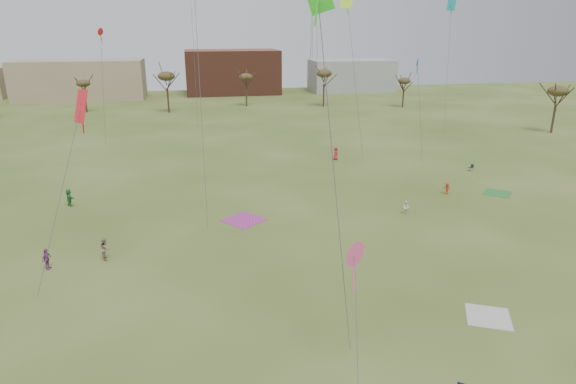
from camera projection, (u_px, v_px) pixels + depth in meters
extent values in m
plane|color=#3B4F18|center=(327.00, 341.00, 29.51)|extent=(260.00, 260.00, 0.00)
imported|color=#937C5D|center=(105.00, 249.00, 39.73)|extent=(0.83, 0.98, 1.79)
imported|color=#BD3923|center=(447.00, 188.00, 55.35)|extent=(0.91, 1.06, 1.43)
imported|color=#8E3B87|center=(47.00, 259.00, 38.05)|extent=(0.73, 1.08, 1.71)
imported|color=white|center=(406.00, 208.00, 49.32)|extent=(0.86, 0.78, 1.43)
imported|color=#2B813B|center=(69.00, 198.00, 51.62)|extent=(1.33, 1.76, 1.85)
imported|color=red|center=(336.00, 153.00, 69.76)|extent=(1.05, 1.09, 1.89)
cube|color=beige|center=(488.00, 317.00, 31.95)|extent=(3.66, 3.66, 0.03)
cube|color=#AA3489|center=(244.00, 220.00, 48.06)|extent=(4.82, 4.82, 0.03)
cube|color=#2D7D32|center=(497.00, 193.00, 55.90)|extent=(3.90, 3.90, 0.03)
cube|color=#152139|center=(471.00, 168.00, 64.51)|extent=(0.60, 0.60, 0.04)
cube|color=#152139|center=(472.00, 166.00, 64.53)|extent=(0.24, 0.52, 0.44)
cylinder|color=#4C4C51|center=(194.00, 64.00, 83.86)|extent=(0.08, 1.53, 22.33)
cube|color=red|center=(81.00, 106.00, 33.00)|extent=(1.16, 1.16, 2.28)
cube|color=red|center=(82.00, 118.00, 33.26)|extent=(0.08, 0.08, 2.05)
cylinder|color=#4C4C51|center=(59.00, 201.00, 32.78)|extent=(3.55, 3.90, 11.96)
cube|color=teal|center=(451.00, 5.00, 77.53)|extent=(0.93, 0.93, 1.83)
cube|color=teal|center=(451.00, 9.00, 77.73)|extent=(0.08, 0.08, 1.65)
cylinder|color=#4C4C51|center=(448.00, 72.00, 78.48)|extent=(1.57, 4.66, 20.46)
cone|color=blue|center=(418.00, 62.00, 60.85)|extent=(0.95, 0.07, 0.95)
cube|color=blue|center=(417.00, 67.00, 61.04)|extent=(0.08, 0.08, 1.55)
cylinder|color=#4C4C51|center=(420.00, 114.00, 63.24)|extent=(2.00, 0.39, 12.92)
cone|color=red|center=(101.00, 32.00, 69.68)|extent=(1.07, 0.08, 1.07)
cube|color=red|center=(101.00, 37.00, 69.90)|extent=(0.08, 0.08, 1.75)
cylinder|color=#4C4C51|center=(103.00, 90.00, 72.79)|extent=(1.40, 1.40, 16.43)
cone|color=#E0467E|center=(355.00, 254.00, 24.89)|extent=(1.40, 0.10, 1.40)
cube|color=#E0467E|center=(354.00, 270.00, 25.17)|extent=(0.08, 0.08, 2.28)
cylinder|color=#4C4C51|center=(357.00, 340.00, 23.06)|extent=(1.45, 5.75, 6.09)
cube|color=#B6ED27|center=(347.00, 6.00, 60.40)|extent=(0.08, 0.08, 2.03)
cylinder|color=#4C4C51|center=(355.00, 82.00, 64.40)|extent=(3.60, 1.56, 20.33)
cylinder|color=#4C4C51|center=(199.00, 70.00, 42.21)|extent=(0.14, 5.71, 27.11)
cube|color=#36DB26|center=(317.00, 7.00, 22.49)|extent=(0.08, 0.08, 1.72)
cylinder|color=#4C4C51|center=(335.00, 188.00, 24.75)|extent=(1.93, 1.43, 18.53)
cylinder|color=#3A2B1E|center=(86.00, 103.00, 108.95)|extent=(0.40, 0.40, 4.32)
ellipsoid|color=#473D1E|center=(83.00, 83.00, 107.63)|extent=(3.02, 3.02, 1.58)
cylinder|color=#3A2B1E|center=(168.00, 100.00, 108.35)|extent=(0.40, 0.40, 5.40)
ellipsoid|color=#473D1E|center=(166.00, 76.00, 106.70)|extent=(3.78, 3.78, 1.98)
cylinder|color=#3A2B1E|center=(246.00, 96.00, 117.35)|extent=(0.40, 0.40, 4.68)
ellipsoid|color=#473D1E|center=(246.00, 77.00, 115.92)|extent=(3.28, 3.28, 1.72)
cylinder|color=#3A2B1E|center=(324.00, 95.00, 116.83)|extent=(0.40, 0.40, 5.28)
ellipsoid|color=#473D1E|center=(324.00, 73.00, 115.21)|extent=(3.70, 3.70, 1.94)
cylinder|color=#3A2B1E|center=(403.00, 98.00, 115.65)|extent=(0.40, 0.40, 4.20)
ellipsoid|color=#473D1E|center=(404.00, 81.00, 114.36)|extent=(2.94, 2.94, 1.54)
cylinder|color=#3A2B1E|center=(553.00, 119.00, 87.37)|extent=(0.40, 0.40, 5.04)
ellipsoid|color=#473D1E|center=(558.00, 91.00, 85.83)|extent=(3.53, 3.53, 1.85)
cube|color=#937F60|center=(81.00, 80.00, 128.54)|extent=(32.00, 14.00, 10.00)
cube|color=brown|center=(232.00, 72.00, 140.20)|extent=(26.00, 16.00, 12.00)
cube|color=gray|center=(351.00, 76.00, 145.23)|extent=(24.00, 12.00, 9.00)
cylinder|color=#9EA3A8|center=(317.00, 24.00, 145.49)|extent=(0.16, 0.16, 38.00)
cylinder|color=#9EA3A8|center=(312.00, 24.00, 145.96)|extent=(0.16, 0.16, 38.00)
cylinder|color=#9EA3A8|center=(313.00, 24.00, 144.51)|extent=(0.16, 0.16, 38.00)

